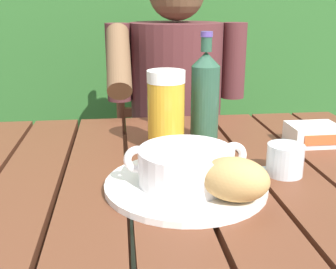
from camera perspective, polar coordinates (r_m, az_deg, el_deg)
dining_table at (r=0.88m, az=-1.24°, el=-11.30°), size 1.12×0.80×0.74m
hedge_backdrop at (r=2.33m, az=-7.16°, el=15.18°), size 3.02×0.87×2.29m
chair_near_diner at (r=1.73m, az=0.33°, el=-2.76°), size 0.43×0.46×0.90m
person_eating at (r=1.46m, az=1.21°, el=3.86°), size 0.48×0.47×1.20m
serving_plate at (r=0.76m, az=2.43°, el=-6.87°), size 0.29×0.29×0.01m
soup_bowl at (r=0.74m, az=2.47°, el=-4.16°), size 0.22×0.17×0.07m
bread_roll at (r=0.68m, az=9.11°, el=-6.05°), size 0.14×0.13×0.07m
beer_glass at (r=0.93m, az=-0.27°, el=3.31°), size 0.08×0.08×0.18m
beer_bottle at (r=0.98m, az=5.09°, el=5.29°), size 0.07×0.07×0.26m
water_glass_small at (r=0.83m, az=15.74°, el=-3.34°), size 0.07×0.07×0.06m
butter_tub at (r=1.03m, az=19.22°, el=0.01°), size 0.11×0.09×0.05m
table_knife at (r=0.84m, az=10.71°, el=-4.60°), size 0.17×0.04×0.01m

